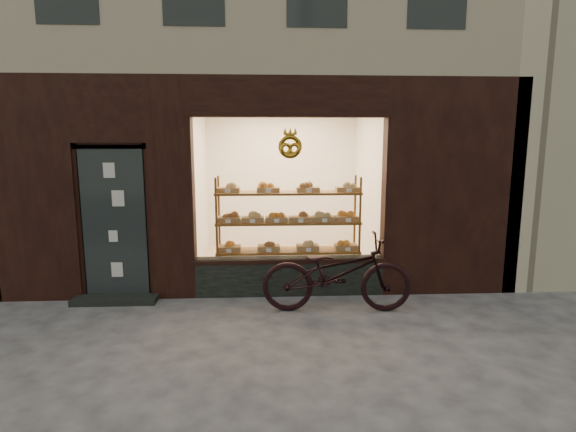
{
  "coord_description": "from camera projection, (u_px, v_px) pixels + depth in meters",
  "views": [
    {
      "loc": [
        0.1,
        -4.21,
        2.22
      ],
      "look_at": [
        0.42,
        2.0,
        1.19
      ],
      "focal_mm": 28.0,
      "sensor_mm": 36.0,
      "label": 1
    }
  ],
  "objects": [
    {
      "name": "bicycle",
      "position": [
        337.0,
        273.0,
        5.89
      ],
      "size": [
        1.99,
        0.79,
        1.03
      ],
      "primitive_type": "imported",
      "rotation": [
        0.0,
        0.0,
        1.52
      ],
      "color": "black",
      "rests_on": "ground"
    },
    {
      "name": "display_shelf",
      "position": [
        288.0,
        230.0,
        6.89
      ],
      "size": [
        2.2,
        0.45,
        1.7
      ],
      "color": "brown",
      "rests_on": "ground"
    },
    {
      "name": "ground",
      "position": [
        257.0,
        365.0,
        4.5
      ],
      "size": [
        90.0,
        90.0,
        0.0
      ],
      "primitive_type": "plane",
      "color": "#3A3A3D"
    }
  ]
}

